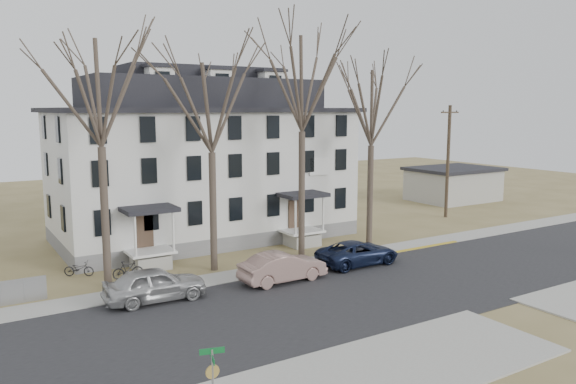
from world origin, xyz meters
TOP-DOWN VIEW (x-y plane):
  - ground at (0.00, 0.00)m, footprint 120.00×120.00m
  - main_road at (0.00, 2.00)m, footprint 120.00×10.00m
  - far_sidewalk at (0.00, 8.00)m, footprint 120.00×2.00m
  - yellow_curb at (5.00, 7.10)m, footprint 14.00×0.25m
  - boarding_house at (-2.00, 17.95)m, footprint 20.80×12.36m
  - distant_building at (26.00, 20.00)m, footprint 8.50×6.50m
  - tree_far_left at (-11.00, 9.80)m, footprint 8.40×8.40m
  - tree_mid_left at (-5.00, 9.80)m, footprint 7.80×7.80m
  - tree_center at (1.00, 9.80)m, footprint 9.00×9.00m
  - tree_mid_right at (6.50, 9.80)m, footprint 7.80×7.80m
  - utility_pole_far at (18.50, 14.00)m, footprint 2.00×0.28m
  - car_silver at (-9.64, 6.33)m, footprint 4.93×2.15m
  - car_tan at (-2.83, 5.76)m, footprint 4.82×1.77m
  - car_navy at (2.67, 6.25)m, footprint 5.10×2.38m
  - bicycle_left at (-11.90, 12.47)m, footprint 1.69×1.34m
  - bicycle_right at (-9.73, 10.60)m, footprint 1.68×0.65m
  - street_sign at (-11.81, -5.22)m, footprint 0.72×0.72m

SIDE VIEW (x-z plane):
  - ground at x=0.00m, z-range 0.00..0.00m
  - main_road at x=0.00m, z-range -0.02..0.02m
  - far_sidewalk at x=0.00m, z-range -0.04..0.04m
  - yellow_curb at x=5.00m, z-range -0.03..0.03m
  - bicycle_left at x=-11.90m, z-range 0.00..0.86m
  - bicycle_right at x=-9.73m, z-range 0.00..0.99m
  - car_navy at x=2.67m, z-range 0.00..1.41m
  - car_tan at x=-2.83m, z-range 0.00..1.58m
  - car_silver at x=-9.64m, z-range 0.00..1.65m
  - distant_building at x=26.00m, z-range 0.00..3.35m
  - street_sign at x=-11.81m, z-range 0.42..2.94m
  - utility_pole_far at x=18.50m, z-range 0.15..9.65m
  - boarding_house at x=-2.00m, z-range -0.65..11.40m
  - tree_mid_left at x=-5.00m, z-range 3.23..15.97m
  - tree_mid_right at x=6.50m, z-range 3.23..15.97m
  - tree_far_left at x=-11.00m, z-range 3.48..17.20m
  - tree_center at x=1.00m, z-range 3.73..18.43m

